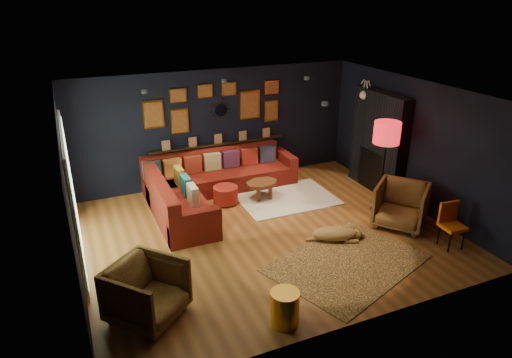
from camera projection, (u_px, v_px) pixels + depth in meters
name	position (u px, v px, depth m)	size (l,w,h in m)	color
floor	(267.00, 233.00, 8.50)	(6.50, 6.50, 0.00)	#985B2B
room_walls	(267.00, 152.00, 7.88)	(6.50, 6.50, 6.50)	black
sectional	(205.00, 186.00, 9.68)	(3.41, 2.69, 0.86)	maroon
ledge	(218.00, 144.00, 10.41)	(3.20, 0.12, 0.04)	black
gallery_wall	(216.00, 106.00, 10.10)	(3.15, 0.04, 1.02)	gold
sunburst_mirror	(221.00, 110.00, 10.18)	(0.47, 0.16, 0.47)	silver
fireplace	(378.00, 145.00, 10.00)	(0.31, 1.60, 2.20)	black
deer_head	(370.00, 94.00, 10.04)	(0.50, 0.28, 0.45)	white
sliding_door	(72.00, 195.00, 7.41)	(0.06, 2.80, 2.20)	white
ceiling_spots	(249.00, 88.00, 8.19)	(3.30, 2.50, 0.06)	black
shag_rug	(286.00, 198.00, 9.86)	(2.03, 1.48, 0.03)	white
leopard_rug	(347.00, 263.00, 7.56)	(2.47, 1.76, 0.01)	tan
coffee_table	(262.00, 185.00, 9.75)	(0.82, 0.67, 0.37)	brown
pouf	(226.00, 194.00, 9.60)	(0.52, 0.52, 0.34)	maroon
armchair_left	(147.00, 289.00, 6.15)	(0.89, 0.84, 0.92)	#C4853F
armchair_right	(401.00, 203.00, 8.60)	(0.90, 0.84, 0.93)	#C4853F
gold_stool	(285.00, 308.00, 6.12)	(0.40, 0.40, 0.50)	gold
orange_chair	(451.00, 221.00, 7.92)	(0.41, 0.41, 0.81)	black
floor_lamp	(387.00, 136.00, 8.76)	(0.51, 0.51, 1.87)	black
dog	(335.00, 231.00, 8.17)	(1.09, 0.54, 0.35)	#A67C46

